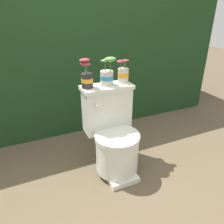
{
  "coord_description": "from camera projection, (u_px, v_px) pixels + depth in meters",
  "views": [
    {
      "loc": [
        -0.57,
        -1.32,
        1.28
      ],
      "look_at": [
        0.06,
        0.1,
        0.53
      ],
      "focal_mm": 35.0,
      "sensor_mm": 36.0,
      "label": 1
    }
  ],
  "objects": [
    {
      "name": "potted_plant_left",
      "position": [
        87.0,
        77.0,
        1.64
      ],
      "size": [
        0.1,
        0.09,
        0.23
      ],
      "color": "#262628",
      "rests_on": "toilet"
    },
    {
      "name": "potted_plant_middle",
      "position": [
        123.0,
        73.0,
        1.77
      ],
      "size": [
        0.12,
        0.09,
        0.19
      ],
      "color": "beige",
      "rests_on": "toilet"
    },
    {
      "name": "ground_plane",
      "position": [
        110.0,
        174.0,
        1.85
      ],
      "size": [
        12.0,
        12.0,
        0.0
      ],
      "primitive_type": "plane",
      "color": "brown"
    },
    {
      "name": "hedge_backdrop",
      "position": [
        66.0,
        58.0,
        2.61
      ],
      "size": [
        3.45,
        1.04,
        1.45
      ],
      "color": "#193819",
      "rests_on": "ground"
    },
    {
      "name": "toilet",
      "position": [
        113.0,
        136.0,
        1.8
      ],
      "size": [
        0.41,
        0.49,
        0.71
      ],
      "color": "silver",
      "rests_on": "ground"
    },
    {
      "name": "potted_plant_midleft",
      "position": [
        107.0,
        75.0,
        1.7
      ],
      "size": [
        0.12,
        0.11,
        0.23
      ],
      "color": "beige",
      "rests_on": "toilet"
    }
  ]
}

